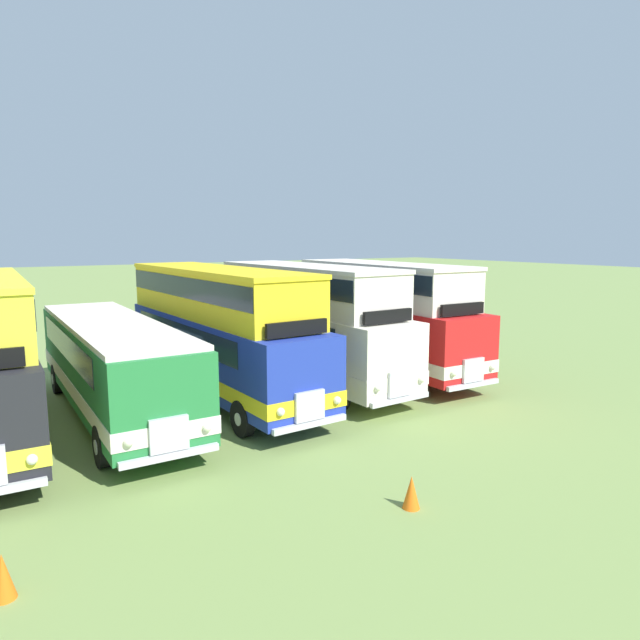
# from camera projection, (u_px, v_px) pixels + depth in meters

# --- Properties ---
(ground_plane) EXTENTS (200.00, 200.00, 0.00)m
(ground_plane) POSITION_uv_depth(u_px,v_px,m) (174.00, 408.00, 18.29)
(ground_plane) COLOR #7A934C
(bus_third_in_row) EXTENTS (2.63, 11.32, 2.99)m
(bus_third_in_row) POSITION_uv_depth(u_px,v_px,m) (112.00, 360.00, 17.36)
(bus_third_in_row) COLOR #237538
(bus_third_in_row) RESTS_ON ground
(bus_fourth_in_row) EXTENTS (3.03, 11.10, 4.49)m
(bus_fourth_in_row) POSITION_uv_depth(u_px,v_px,m) (219.00, 327.00, 19.21)
(bus_fourth_in_row) COLOR #1E339E
(bus_fourth_in_row) RESTS_ON ground
(bus_fifth_in_row) EXTENTS (2.91, 10.16, 4.49)m
(bus_fifth_in_row) POSITION_uv_depth(u_px,v_px,m) (308.00, 319.00, 21.12)
(bus_fifth_in_row) COLOR silver
(bus_fifth_in_row) RESTS_ON ground
(bus_sixth_in_row) EXTENTS (2.86, 10.11, 4.49)m
(bus_sixth_in_row) POSITION_uv_depth(u_px,v_px,m) (383.00, 312.00, 23.02)
(bus_sixth_in_row) COLOR red
(bus_sixth_in_row) RESTS_ON ground
(cone_near_end) EXTENTS (0.36, 0.36, 0.74)m
(cone_near_end) POSITION_uv_depth(u_px,v_px,m) (3.00, 576.00, 8.62)
(cone_near_end) COLOR orange
(cone_near_end) RESTS_ON ground
(cone_far_end) EXTENTS (0.36, 0.36, 0.70)m
(cone_far_end) POSITION_uv_depth(u_px,v_px,m) (411.00, 492.00, 11.52)
(cone_far_end) COLOR orange
(cone_far_end) RESTS_ON ground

